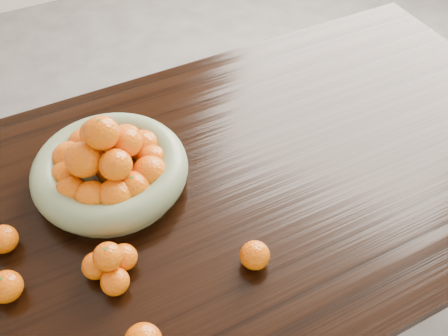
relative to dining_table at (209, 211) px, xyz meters
name	(u,v)px	position (x,y,z in m)	size (l,w,h in m)	color
ground	(213,322)	(0.00, 0.00, -0.66)	(5.00, 5.00, 0.00)	#65615F
dining_table	(209,211)	(0.00, 0.00, 0.00)	(2.00, 1.00, 0.75)	black
fruit_bowl	(110,167)	(-0.20, 0.13, 0.14)	(0.38, 0.38, 0.20)	gray
orange_pyramid	(111,265)	(-0.29, -0.13, 0.13)	(0.12, 0.12, 0.10)	orange
loose_orange_0	(6,287)	(-0.49, -0.07, 0.12)	(0.07, 0.07, 0.06)	orange
loose_orange_2	(255,255)	(0.00, -0.24, 0.12)	(0.07, 0.07, 0.06)	orange
loose_orange_3	(3,239)	(-0.48, 0.05, 0.12)	(0.07, 0.07, 0.06)	orange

